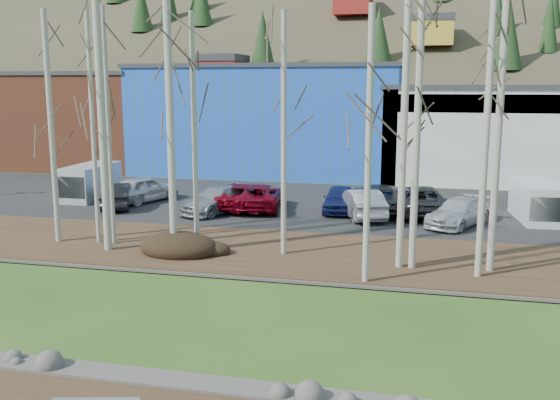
% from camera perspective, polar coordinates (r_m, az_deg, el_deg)
% --- Properties ---
extents(near_bank_rocks, '(80.00, 0.80, 0.50)m').
position_cam_1_polar(near_bank_rocks, '(15.52, -11.36, -15.87)').
color(near_bank_rocks, '#47423D').
rests_on(near_bank_rocks, ground).
extents(river, '(80.00, 8.00, 0.90)m').
position_cam_1_polar(river, '(18.99, -6.14, -10.65)').
color(river, black).
rests_on(river, ground).
extents(far_bank_rocks, '(80.00, 0.80, 0.46)m').
position_cam_1_polar(far_bank_rocks, '(22.67, -2.68, -7.04)').
color(far_bank_rocks, '#47423D').
rests_on(far_bank_rocks, ground).
extents(far_bank, '(80.00, 7.00, 0.15)m').
position_cam_1_polar(far_bank, '(25.62, -0.71, -4.78)').
color(far_bank, '#382616').
rests_on(far_bank, ground).
extents(parking_lot, '(80.00, 14.00, 0.14)m').
position_cam_1_polar(parking_lot, '(35.63, 3.39, -0.42)').
color(parking_lot, black).
rests_on(parking_lot, ground).
extents(building_brick, '(16.32, 12.24, 7.80)m').
position_cam_1_polar(building_brick, '(57.07, -18.56, 7.07)').
color(building_brick, brown).
rests_on(building_brick, ground).
extents(building_blue, '(20.40, 12.24, 8.30)m').
position_cam_1_polar(building_blue, '(50.00, -0.59, 7.48)').
color(building_blue, '#2158A8').
rests_on(building_blue, ground).
extents(building_white, '(18.36, 12.24, 6.80)m').
position_cam_1_polar(building_white, '(48.94, 20.44, 5.88)').
color(building_white, '#B9B9B4').
rests_on(building_white, ground).
extents(hillside, '(160.00, 72.00, 35.00)m').
position_cam_1_polar(hillside, '(94.26, 10.02, 16.90)').
color(hillside, '#393221').
rests_on(hillside, ground).
extents(dirt_mound, '(3.23, 2.28, 0.63)m').
position_cam_1_polar(dirt_mound, '(25.42, -9.22, -4.12)').
color(dirt_mound, black).
rests_on(dirt_mound, far_bank).
extents(birch_0, '(0.24, 0.24, 9.72)m').
position_cam_1_polar(birch_0, '(28.01, -20.18, 6.16)').
color(birch_0, beige).
rests_on(birch_0, far_bank).
extents(birch_1, '(0.19, 0.19, 9.82)m').
position_cam_1_polar(birch_1, '(27.27, -16.74, 6.35)').
color(birch_1, beige).
rests_on(birch_1, far_bank).
extents(birch_2, '(0.32, 0.32, 10.45)m').
position_cam_1_polar(birch_2, '(25.88, -15.97, 6.89)').
color(birch_2, beige).
rests_on(birch_2, far_bank).
extents(birch_3, '(0.22, 0.22, 9.47)m').
position_cam_1_polar(birch_3, '(25.19, -7.83, 5.99)').
color(birch_3, beige).
rests_on(birch_3, far_bank).
extents(birch_4, '(0.30, 0.30, 10.12)m').
position_cam_1_polar(birch_4, '(24.67, -9.99, 6.59)').
color(birch_4, beige).
rests_on(birch_4, far_bank).
extents(birch_5, '(0.22, 0.22, 9.45)m').
position_cam_1_polar(birch_5, '(24.32, 0.34, 5.90)').
color(birch_5, beige).
rests_on(birch_5, far_bank).
extents(birch_6, '(0.22, 0.22, 9.25)m').
position_cam_1_polar(birch_6, '(20.95, 8.10, 4.76)').
color(birch_6, beige).
rests_on(birch_6, far_bank).
extents(birch_7, '(0.26, 0.26, 11.55)m').
position_cam_1_polar(birch_7, '(23.26, 19.45, 7.69)').
color(birch_7, beige).
rests_on(birch_7, far_bank).
extents(birch_8, '(0.26, 0.26, 10.25)m').
position_cam_1_polar(birch_8, '(22.87, 11.26, 6.41)').
color(birch_8, beige).
rests_on(birch_8, far_bank).
extents(birch_9, '(0.24, 0.24, 10.85)m').
position_cam_1_polar(birch_9, '(22.38, 18.39, 6.76)').
color(birch_9, beige).
rests_on(birch_9, far_bank).
extents(birch_10, '(0.26, 0.26, 10.25)m').
position_cam_1_polar(birch_10, '(22.85, 12.43, 6.36)').
color(birch_10, beige).
rests_on(birch_10, far_bank).
extents(birch_11, '(0.19, 0.19, 9.82)m').
position_cam_1_polar(birch_11, '(26.93, -15.42, 6.37)').
color(birch_11, beige).
rests_on(birch_11, far_bank).
extents(car_0, '(3.32, 4.83, 1.53)m').
position_cam_1_polar(car_0, '(36.75, -12.39, 1.00)').
color(car_0, silver).
rests_on(car_0, parking_lot).
extents(car_1, '(3.00, 4.42, 1.38)m').
position_cam_1_polar(car_1, '(35.46, -14.74, 0.44)').
color(car_1, black).
rests_on(car_1, parking_lot).
extents(car_2, '(3.01, 5.28, 1.39)m').
position_cam_1_polar(car_2, '(34.09, -3.69, 0.38)').
color(car_2, maroon).
rests_on(car_2, parking_lot).
extents(car_3, '(3.67, 5.12, 1.38)m').
position_cam_1_polar(car_3, '(33.14, -5.67, 0.04)').
color(car_3, gray).
rests_on(car_3, parking_lot).
extents(car_4, '(1.87, 4.09, 1.36)m').
position_cam_1_polar(car_4, '(33.34, 5.45, 0.09)').
color(car_4, navy).
rests_on(car_4, parking_lot).
extents(car_5, '(3.08, 4.75, 1.48)m').
position_cam_1_polar(car_5, '(31.96, 7.44, -0.29)').
color(car_5, '#A8A8AA').
rests_on(car_5, parking_lot).
extents(car_6, '(3.54, 5.84, 1.51)m').
position_cam_1_polar(car_6, '(33.38, 8.92, 0.16)').
color(car_6, '#2A2B2D').
rests_on(car_6, parking_lot).
extents(car_7, '(3.66, 4.77, 1.29)m').
position_cam_1_polar(car_7, '(31.14, 16.00, -1.08)').
color(car_7, silver).
rests_on(car_7, parking_lot).
extents(car_8, '(3.54, 5.84, 1.51)m').
position_cam_1_polar(car_8, '(33.29, 12.66, 0.00)').
color(car_8, '#2A2B2D').
rests_on(car_8, parking_lot).
extents(car_9, '(3.01, 5.28, 1.39)m').
position_cam_1_polar(car_9, '(33.78, -1.90, 0.30)').
color(car_9, maroon).
rests_on(car_9, parking_lot).
extents(van_white, '(2.20, 4.45, 1.88)m').
position_cam_1_polar(van_white, '(33.50, 22.50, -0.17)').
color(van_white, white).
rests_on(van_white, parking_lot).
extents(van_grey, '(2.02, 4.59, 1.99)m').
position_cam_1_polar(van_grey, '(38.57, -17.10, 1.57)').
color(van_grey, silver).
rests_on(van_grey, parking_lot).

